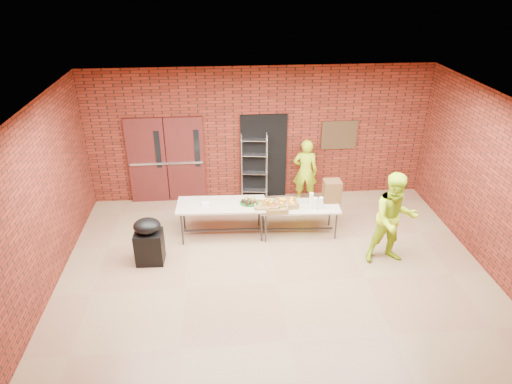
% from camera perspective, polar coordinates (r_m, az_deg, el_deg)
% --- Properties ---
extents(room, '(8.08, 7.08, 3.28)m').
position_cam_1_polar(room, '(7.61, 2.87, -1.83)').
color(room, '#8E694D').
rests_on(room, ground).
extents(double_doors, '(1.78, 0.12, 2.10)m').
position_cam_1_polar(double_doors, '(10.96, -11.10, 3.91)').
color(double_doors, '#4C1516').
rests_on(double_doors, room).
extents(dark_doorway, '(1.10, 0.06, 2.10)m').
position_cam_1_polar(dark_doorway, '(10.96, 0.95, 4.42)').
color(dark_doorway, black).
rests_on(dark_doorway, room).
extents(bronze_plaque, '(0.85, 0.04, 0.70)m').
position_cam_1_polar(bronze_plaque, '(11.09, 10.34, 7.02)').
color(bronze_plaque, '#3C2718').
rests_on(bronze_plaque, room).
extents(wire_rack, '(0.64, 0.29, 1.68)m').
position_cam_1_polar(wire_rack, '(10.89, -0.22, 3.08)').
color(wire_rack, '#B2B2B9').
rests_on(wire_rack, room).
extents(table_left, '(1.86, 0.84, 0.75)m').
position_cam_1_polar(table_left, '(9.50, -4.36, -1.84)').
color(table_left, tan).
rests_on(table_left, room).
extents(table_right, '(1.69, 0.77, 0.68)m').
position_cam_1_polar(table_right, '(9.60, 5.45, -2.01)').
color(table_right, tan).
rests_on(table_right, room).
extents(basket_bananas, '(0.50, 0.39, 0.16)m').
position_cam_1_polar(basket_bananas, '(9.38, 1.29, -1.75)').
color(basket_bananas, olive).
rests_on(basket_bananas, table_right).
extents(basket_oranges, '(0.47, 0.36, 0.15)m').
position_cam_1_polar(basket_oranges, '(9.52, 3.81, -1.40)').
color(basket_oranges, olive).
rests_on(basket_oranges, table_right).
extents(basket_apples, '(0.44, 0.34, 0.14)m').
position_cam_1_polar(basket_apples, '(9.33, 2.63, -2.02)').
color(basket_apples, olive).
rests_on(basket_apples, table_right).
extents(muffin_tray, '(0.39, 0.39, 0.10)m').
position_cam_1_polar(muffin_tray, '(9.47, -0.87, -1.13)').
color(muffin_tray, '#124616').
rests_on(muffin_tray, table_left).
extents(napkin_box, '(0.17, 0.11, 0.06)m').
position_cam_1_polar(napkin_box, '(9.45, -6.33, -1.48)').
color(napkin_box, white).
rests_on(napkin_box, table_left).
extents(coffee_dispenser, '(0.36, 0.32, 0.47)m').
position_cam_1_polar(coffee_dispenser, '(9.75, 9.46, 0.15)').
color(coffee_dispenser, brown).
rests_on(coffee_dispenser, table_right).
extents(cup_stack_front, '(0.09, 0.09, 0.26)m').
position_cam_1_polar(cup_stack_front, '(9.42, 7.40, -1.44)').
color(cup_stack_front, white).
rests_on(cup_stack_front, table_right).
extents(cup_stack_mid, '(0.09, 0.09, 0.26)m').
position_cam_1_polar(cup_stack_mid, '(9.45, 8.11, -1.39)').
color(cup_stack_mid, white).
rests_on(cup_stack_mid, table_right).
extents(cup_stack_back, '(0.09, 0.09, 0.26)m').
position_cam_1_polar(cup_stack_back, '(9.60, 6.93, -0.82)').
color(cup_stack_back, white).
rests_on(cup_stack_back, table_right).
extents(covered_grill, '(0.54, 0.45, 0.95)m').
position_cam_1_polar(covered_grill, '(9.00, -13.25, -5.96)').
color(covered_grill, black).
rests_on(covered_grill, room).
extents(volunteer_woman, '(0.64, 0.48, 1.59)m').
position_cam_1_polar(volunteer_woman, '(10.87, 6.17, 2.59)').
color(volunteer_woman, '#ABD317').
rests_on(volunteer_woman, room).
extents(volunteer_man, '(0.92, 0.73, 1.85)m').
position_cam_1_polar(volunteer_man, '(8.95, 16.87, -3.26)').
color(volunteer_man, '#ABD317').
rests_on(volunteer_man, room).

